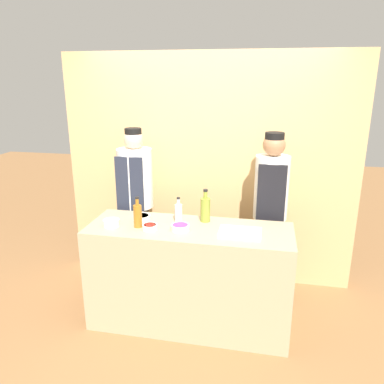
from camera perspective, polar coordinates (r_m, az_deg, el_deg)
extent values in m
plane|color=olive|center=(3.63, -0.40, -19.07)|extent=(14.00, 14.00, 0.00)
cube|color=tan|center=(4.00, 2.42, 3.41)|extent=(3.07, 0.18, 2.40)
cube|color=tan|center=(3.38, -0.42, -12.72)|extent=(1.74, 0.60, 0.93)
cylinder|color=silver|center=(3.36, -7.66, -3.92)|extent=(0.15, 0.15, 0.05)
cylinder|color=yellow|center=(3.35, -7.67, -3.65)|extent=(0.12, 0.12, 0.01)
cylinder|color=silver|center=(3.12, -1.79, -5.42)|extent=(0.16, 0.16, 0.05)
cylinder|color=#703384|center=(3.12, -1.80, -5.13)|extent=(0.13, 0.13, 0.01)
cylinder|color=silver|center=(3.27, -12.18, -4.63)|extent=(0.14, 0.14, 0.06)
cylinder|color=brown|center=(3.27, -12.21, -4.30)|extent=(0.11, 0.11, 0.02)
cylinder|color=silver|center=(3.15, -6.43, -5.33)|extent=(0.13, 0.13, 0.04)
cylinder|color=red|center=(3.15, -6.44, -5.07)|extent=(0.10, 0.10, 0.01)
cube|color=white|center=(3.08, 7.32, -6.17)|extent=(0.34, 0.25, 0.02)
cylinder|color=#9E661E|center=(3.20, -8.27, -3.66)|extent=(0.07, 0.07, 0.19)
cylinder|color=#9E661E|center=(3.15, -8.37, -1.52)|extent=(0.03, 0.03, 0.06)
cylinder|color=black|center=(3.14, -8.40, -0.87)|extent=(0.03, 0.03, 0.02)
cylinder|color=silver|center=(3.25, -2.07, -3.35)|extent=(0.06, 0.06, 0.17)
cylinder|color=silver|center=(3.21, -2.09, -1.50)|extent=(0.03, 0.03, 0.05)
cylinder|color=black|center=(3.20, -2.10, -0.94)|extent=(0.03, 0.03, 0.01)
cylinder|color=olive|center=(3.28, 2.04, -2.75)|extent=(0.09, 0.09, 0.21)
cylinder|color=olive|center=(3.24, 2.07, -0.45)|extent=(0.03, 0.03, 0.06)
cylinder|color=black|center=(3.23, 2.07, 0.24)|extent=(0.04, 0.04, 0.02)
cylinder|color=#28282D|center=(4.04, -8.19, -8.07)|extent=(0.25, 0.25, 0.88)
cylinder|color=white|center=(3.79, -8.65, 2.09)|extent=(0.35, 0.35, 0.59)
cube|color=#232838|center=(3.64, -9.51, 1.08)|extent=(0.28, 0.02, 0.55)
sphere|color=beige|center=(3.71, -8.92, 7.97)|extent=(0.19, 0.19, 0.19)
cylinder|color=black|center=(3.70, -8.97, 9.07)|extent=(0.16, 0.16, 0.07)
cylinder|color=#28282D|center=(3.84, 11.34, -9.84)|extent=(0.23, 0.23, 0.86)
cylinder|color=white|center=(3.57, 12.01, 0.67)|extent=(0.32, 0.32, 0.60)
cube|color=black|center=(3.43, 11.99, -0.41)|extent=(0.25, 0.02, 0.55)
sphere|color=#9E704C|center=(3.48, 12.41, 7.02)|extent=(0.20, 0.20, 0.20)
cylinder|color=black|center=(3.47, 12.50, 8.27)|extent=(0.17, 0.17, 0.07)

